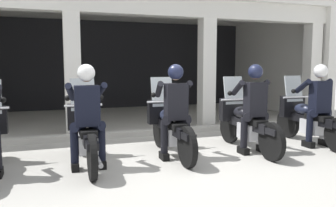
{
  "coord_description": "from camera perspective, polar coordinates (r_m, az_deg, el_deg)",
  "views": [
    {
      "loc": [
        -1.91,
        -5.22,
        1.57
      ],
      "look_at": [
        0.0,
        0.38,
        0.89
      ],
      "focal_mm": 36.12,
      "sensor_mm": 36.0,
      "label": 1
    }
  ],
  "objects": [
    {
      "name": "kerb_strip",
      "position": [
        7.66,
        -3.04,
        -4.86
      ],
      "size": [
        10.33,
        0.24,
        0.12
      ],
      "primitive_type": "cube",
      "color": "#B7B5AD",
      "rests_on": "ground"
    },
    {
      "name": "motorcycle_left",
      "position": [
        5.52,
        -13.65,
        -4.84
      ],
      "size": [
        0.62,
        2.04,
        1.35
      ],
      "rotation": [
        0.0,
        0.0,
        0.05
      ],
      "color": "black",
      "rests_on": "ground"
    },
    {
      "name": "station_building",
      "position": [
        10.68,
        -7.9,
        9.49
      ],
      "size": [
        10.83,
        5.32,
        3.3
      ],
      "color": "black",
      "rests_on": "ground"
    },
    {
      "name": "police_officer_right",
      "position": [
        6.15,
        14.34,
        0.42
      ],
      "size": [
        0.63,
        0.61,
        1.58
      ],
      "rotation": [
        0.0,
        0.0,
        -0.07
      ],
      "color": "black",
      "rests_on": "ground"
    },
    {
      "name": "police_officer_far_right",
      "position": [
        7.06,
        24.09,
        0.81
      ],
      "size": [
        0.63,
        0.61,
        1.58
      ],
      "rotation": [
        0.0,
        0.0,
        -0.03
      ],
      "color": "black",
      "rests_on": "ground"
    },
    {
      "name": "motorcycle_right",
      "position": [
        6.45,
        12.86,
        -3.2
      ],
      "size": [
        0.62,
        2.04,
        1.35
      ],
      "rotation": [
        0.0,
        0.0,
        -0.07
      ],
      "color": "black",
      "rests_on": "ground"
    },
    {
      "name": "ground_plane",
      "position": [
        8.59,
        -5.65,
        -4.06
      ],
      "size": [
        80.0,
        80.0,
        0.0
      ],
      "primitive_type": "plane",
      "color": "#A8A59E"
    },
    {
      "name": "police_officer_left",
      "position": [
        5.17,
        -13.5,
        -0.68
      ],
      "size": [
        0.63,
        0.61,
        1.58
      ],
      "rotation": [
        0.0,
        0.0,
        0.05
      ],
      "color": "black",
      "rests_on": "ground"
    },
    {
      "name": "motorcycle_center",
      "position": [
        5.93,
        0.3,
        -3.87
      ],
      "size": [
        0.62,
        2.04,
        1.35
      ],
      "rotation": [
        0.0,
        0.0,
        -0.03
      ],
      "color": "black",
      "rests_on": "ground"
    },
    {
      "name": "motorcycle_far_right",
      "position": [
        7.32,
        22.43,
        -2.38
      ],
      "size": [
        0.62,
        2.04,
        1.35
      ],
      "rotation": [
        0.0,
        0.0,
        -0.03
      ],
      "color": "black",
      "rests_on": "ground"
    },
    {
      "name": "police_officer_center",
      "position": [
        5.6,
        1.24,
        0.04
      ],
      "size": [
        0.63,
        0.61,
        1.58
      ],
      "rotation": [
        0.0,
        0.0,
        -0.03
      ],
      "color": "black",
      "rests_on": "ground"
    }
  ]
}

